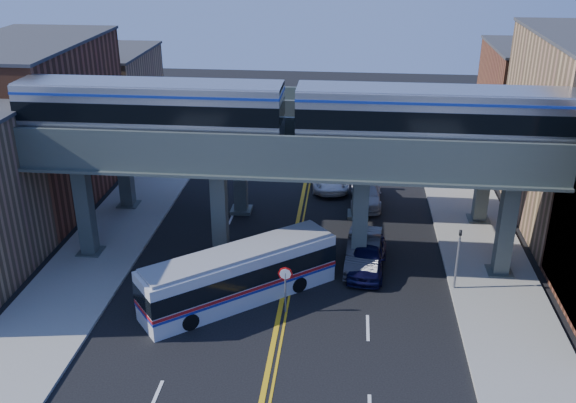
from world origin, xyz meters
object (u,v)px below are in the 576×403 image
Objects in this scene: transit_train at (434,116)px; transit_bus at (240,276)px; traffic_signal at (458,253)px; car_lane_d at (366,193)px; stop_sign at (285,282)px; car_lane_a at (367,257)px; car_lane_c at (329,176)px; car_lane_b at (364,251)px.

transit_bus is at bearing -157.69° from transit_train.
traffic_signal reaches higher than car_lane_d.
car_lane_d is (4.25, 14.40, -1.01)m from stop_sign.
car_lane_a is at bearing -175.03° from transit_train.
transit_train is 11.50m from stop_sign.
car_lane_a reaches higher than car_lane_c.
car_lane_d is (0.25, 9.02, -0.13)m from car_lane_b.
traffic_signal is 0.72× the size of car_lane_c.
transit_train is 8.56× the size of car_lane_d.
transit_train is at bearing 34.57° from stop_sign.
car_lane_a is at bearing -68.29° from car_lane_b.
transit_bus is 1.96× the size of car_lane_a.
traffic_signal is at bearing -70.08° from car_lane_c.
car_lane_b is (-4.90, 2.38, -1.42)m from traffic_signal.
transit_train is at bearing 129.43° from traffic_signal.
transit_train is 12.96m from car_lane_d.
traffic_signal is at bearing -21.52° from car_lane_b.
stop_sign is 6.39m from car_lane_a.
car_lane_b is at bearing -91.12° from car_lane_d.
car_lane_b reaches higher than car_lane_d.
car_lane_d is at bearing 73.57° from stop_sign.
car_lane_b reaches higher than car_lane_c.
transit_train is 8.90m from car_lane_b.
stop_sign is 0.49× the size of car_lane_b.
car_lane_d is at bearing 95.78° from car_lane_a.
transit_bus is (-2.51, 0.99, -0.34)m from stop_sign.
car_lane_b is at bearing -4.74° from transit_bus.
transit_train reaches higher than stop_sign.
traffic_signal is at bearing 18.63° from stop_sign.
transit_bus is 1.74× the size of car_lane_c.
transit_train reaches higher than transit_bus.
stop_sign reaches higher than car_lane_c.
transit_train is 8.83× the size of car_lane_a.
stop_sign is 0.52× the size of car_lane_a.
car_lane_a is 9.66m from car_lane_d.
transit_train is 7.81× the size of car_lane_c.
transit_bus is at bearing 158.35° from stop_sign.
car_lane_a is at bearing -85.27° from car_lane_c.
traffic_signal is (1.64, -2.00, -6.85)m from transit_train.
stop_sign is 0.46× the size of car_lane_c.
transit_bus is 1.84× the size of car_lane_b.
car_lane_c is at bearing 114.98° from transit_train.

